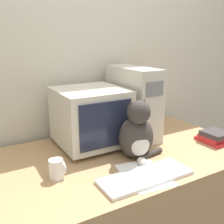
{
  "coord_description": "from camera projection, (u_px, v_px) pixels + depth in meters",
  "views": [
    {
      "loc": [
        -0.71,
        -0.77,
        1.45
      ],
      "look_at": [
        0.02,
        0.5,
        1.02
      ],
      "focal_mm": 42.0,
      "sensor_mm": 36.0,
      "label": 1
    }
  ],
  "objects": [
    {
      "name": "wall_back",
      "position": [
        77.0,
        66.0,
        1.84
      ],
      "size": [
        7.0,
        0.05,
        2.5
      ],
      "color": "beige",
      "rests_on": "ground_plane"
    },
    {
      "name": "book_stack",
      "position": [
        214.0,
        137.0,
        1.72
      ],
      "size": [
        0.16,
        0.2,
        0.08
      ],
      "color": "red",
      "rests_on": "desk"
    },
    {
      "name": "pen",
      "position": [
        125.0,
        176.0,
        1.3
      ],
      "size": [
        0.14,
        0.03,
        0.01
      ],
      "color": "maroon",
      "rests_on": "desk"
    },
    {
      "name": "crt_monitor",
      "position": [
        90.0,
        117.0,
        1.63
      ],
      "size": [
        0.4,
        0.42,
        0.37
      ],
      "color": "beige",
      "rests_on": "desk"
    },
    {
      "name": "mug",
      "position": [
        57.0,
        169.0,
        1.27
      ],
      "size": [
        0.08,
        0.07,
        0.1
      ],
      "color": "white",
      "rests_on": "desk"
    },
    {
      "name": "computer_tower",
      "position": [
        133.0,
        103.0,
        1.78
      ],
      "size": [
        0.18,
        0.45,
        0.48
      ],
      "color": "beige",
      "rests_on": "desk"
    },
    {
      "name": "desk",
      "position": [
        114.0,
        211.0,
        1.65
      ],
      "size": [
        1.64,
        0.89,
        0.78
      ],
      "color": "tan",
      "rests_on": "ground_plane"
    },
    {
      "name": "cat",
      "position": [
        137.0,
        133.0,
        1.46
      ],
      "size": [
        0.28,
        0.24,
        0.35
      ],
      "rotation": [
        0.0,
        0.0,
        -0.24
      ],
      "color": "#38332D",
      "rests_on": "desk"
    },
    {
      "name": "keyboard",
      "position": [
        146.0,
        176.0,
        1.28
      ],
      "size": [
        0.48,
        0.17,
        0.02
      ],
      "color": "silver",
      "rests_on": "desk"
    },
    {
      "name": "paper_sheet",
      "position": [
        144.0,
        175.0,
        1.31
      ],
      "size": [
        0.25,
        0.32,
        0.0
      ],
      "color": "white",
      "rests_on": "desk"
    }
  ]
}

